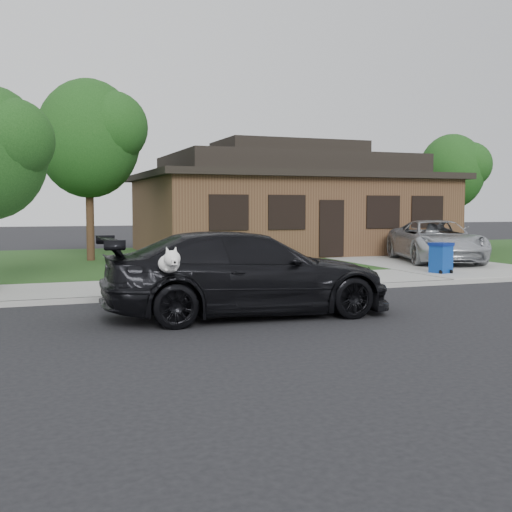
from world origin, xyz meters
name	(u,v)px	position (x,y,z in m)	size (l,w,h in m)	color
ground	(408,313)	(0.00, 0.00, 0.00)	(120.00, 120.00, 0.00)	black
sidewalk	(299,282)	(0.00, 5.00, 0.06)	(60.00, 3.00, 0.12)	gray
curb	(325,288)	(0.00, 3.50, 0.06)	(60.00, 0.12, 0.12)	gray
lawn	(212,259)	(0.00, 13.00, 0.07)	(60.00, 13.00, 0.13)	#193814
driveway	(392,260)	(6.00, 10.00, 0.07)	(4.50, 13.00, 0.14)	gray
sedan	(248,274)	(-2.93, 0.86, 0.79)	(5.50, 2.67, 1.57)	black
minivan	(436,241)	(6.56, 8.14, 0.85)	(2.37, 5.14, 1.43)	#B2B5B9
recycling_bin	(441,258)	(4.42, 4.97, 0.57)	(0.66, 0.66, 0.88)	navy
house	(289,204)	(4.00, 15.00, 2.13)	(12.60, 8.60, 4.65)	#422B1C
tree_0	(94,136)	(-4.34, 12.88, 4.48)	(3.78, 3.60, 6.34)	#332114
tree_1	(456,170)	(12.14, 14.40, 3.71)	(3.15, 3.00, 5.25)	#332114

